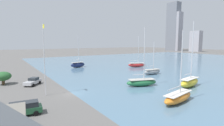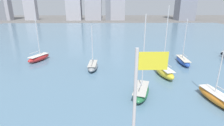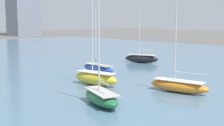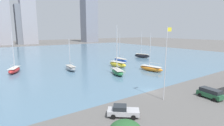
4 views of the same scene
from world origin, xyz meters
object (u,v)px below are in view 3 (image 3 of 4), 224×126
object	(u,v)px
sailboat_orange	(179,86)
sailboat_black	(141,58)
sailboat_blue	(98,68)
sailboat_yellow	(96,78)
sailboat_green	(101,97)

from	to	relation	value
sailboat_orange	sailboat_black	world-z (taller)	sailboat_black
sailboat_blue	sailboat_black	world-z (taller)	sailboat_black
sailboat_yellow	sailboat_black	size ratio (longest dim) A/B	1.16
sailboat_blue	sailboat_black	xyz separation A→B (m)	(15.92, 3.22, 0.17)
sailboat_green	sailboat_yellow	size ratio (longest dim) A/B	0.92
sailboat_yellow	sailboat_black	xyz separation A→B (m)	(23.58, 11.49, -0.08)
sailboat_blue	sailboat_black	bearing A→B (deg)	15.17
sailboat_yellow	sailboat_blue	world-z (taller)	sailboat_yellow
sailboat_blue	sailboat_orange	size ratio (longest dim) A/B	0.95
sailboat_black	sailboat_yellow	bearing A→B (deg)	-177.69
sailboat_black	sailboat_green	bearing A→B (deg)	-169.91
sailboat_green	sailboat_black	size ratio (longest dim) A/B	1.07
sailboat_green	sailboat_blue	xyz separation A→B (m)	(14.30, 16.99, -0.06)
sailboat_blue	sailboat_orange	xyz separation A→B (m)	(-2.49, -19.47, 0.06)
sailboat_yellow	sailboat_orange	distance (m)	12.33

